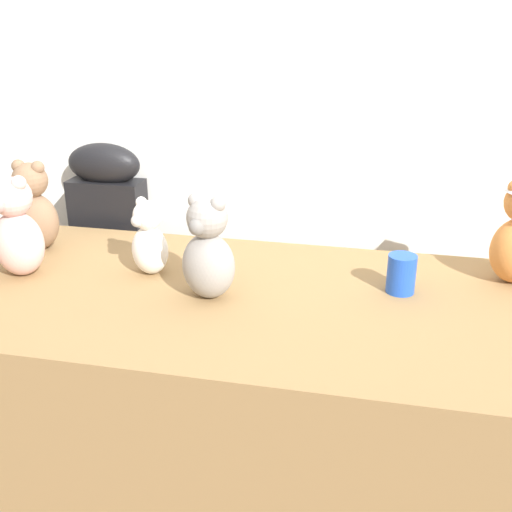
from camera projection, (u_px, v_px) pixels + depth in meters
wall_back at (298, 66)px, 2.11m from camera, size 7.00×0.08×2.60m
display_table at (256, 408)px, 1.85m from camera, size 1.93×0.85×0.75m
instrument_case at (114, 271)px, 2.44m from camera, size 0.28×0.12×1.03m
teddy_bear_ash at (208, 251)px, 1.66m from camera, size 0.18×0.16×0.29m
teddy_bear_blush at (16, 229)px, 1.80m from camera, size 0.19×0.17×0.31m
teddy_bear_mocha at (34, 209)px, 1.99m from camera, size 0.16×0.14×0.30m
teddy_bear_snow at (149, 239)px, 1.82m from camera, size 0.15×0.15×0.23m
party_cup_blue at (401, 274)px, 1.72m from camera, size 0.08×0.08×0.11m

